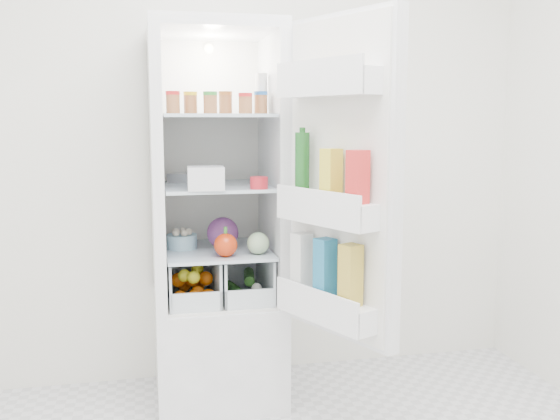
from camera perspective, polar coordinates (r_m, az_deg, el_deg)
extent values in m
cube|color=white|center=(3.29, -3.06, 7.16)|extent=(3.00, 0.02, 2.60)
cube|color=silver|center=(3.17, -5.68, -12.32)|extent=(0.60, 0.60, 0.50)
cube|color=silver|center=(3.00, -6.11, 16.13)|extent=(0.60, 0.60, 0.05)
cube|color=silver|center=(3.25, -6.48, 4.02)|extent=(0.60, 0.05, 1.25)
cube|color=silver|center=(2.96, -11.22, 3.51)|extent=(0.05, 0.60, 1.25)
cube|color=silver|center=(3.02, -0.73, 3.76)|extent=(0.05, 0.60, 1.25)
cube|color=white|center=(3.22, -6.42, 3.98)|extent=(0.50, 0.01, 1.25)
sphere|color=white|center=(3.20, -6.52, 14.44)|extent=(0.05, 0.05, 0.05)
cube|color=silver|center=(3.01, -5.76, -3.71)|extent=(0.49, 0.53, 0.01)
cube|color=silver|center=(2.96, -5.84, 2.17)|extent=(0.49, 0.53, 0.02)
cube|color=silver|center=(2.95, -5.94, 8.57)|extent=(0.49, 0.53, 0.02)
cylinder|color=#B21919|center=(2.80, -9.76, 9.54)|extent=(0.06, 0.06, 0.08)
cylinder|color=gold|center=(2.85, -8.18, 9.55)|extent=(0.06, 0.06, 0.08)
cylinder|color=#267226|center=(2.78, -6.39, 9.62)|extent=(0.06, 0.06, 0.08)
cylinder|color=brown|center=(2.89, -5.00, 9.58)|extent=(0.06, 0.06, 0.08)
cylinder|color=#B21919|center=(2.83, -3.19, 9.63)|extent=(0.06, 0.06, 0.08)
cylinder|color=#194C8C|center=(2.89, -1.76, 9.60)|extent=(0.06, 0.06, 0.08)
cylinder|color=white|center=(2.96, -1.72, 10.58)|extent=(0.07, 0.07, 0.19)
cube|color=silver|center=(2.76, -6.81, 2.92)|extent=(0.17, 0.17, 0.10)
cylinder|color=#B41B25|center=(2.77, -1.93, 2.50)|extent=(0.09, 0.09, 0.05)
cube|color=silver|center=(3.12, -8.39, 2.97)|extent=(0.21, 0.19, 0.04)
sphere|color=#4A1B50|center=(3.01, -5.26, -2.09)|extent=(0.15, 0.15, 0.15)
sphere|color=red|center=(2.83, -4.99, -3.21)|extent=(0.11, 0.11, 0.11)
cylinder|color=#97C9E2|center=(3.04, -8.98, -2.86)|extent=(0.16, 0.16, 0.07)
sphere|color=#96B487|center=(2.87, -2.01, -3.05)|extent=(0.10, 0.10, 0.10)
sphere|color=#F6600C|center=(2.92, -9.11, -7.96)|extent=(0.07, 0.07, 0.07)
sphere|color=#F6600C|center=(2.93, -7.83, -7.91)|extent=(0.07, 0.07, 0.07)
sphere|color=#F6600C|center=(2.93, -6.55, -7.86)|extent=(0.07, 0.07, 0.07)
sphere|color=#F6600C|center=(3.03, -9.27, -6.34)|extent=(0.07, 0.07, 0.07)
sphere|color=#F6600C|center=(3.03, -8.04, -6.29)|extent=(0.07, 0.07, 0.07)
sphere|color=#F6600C|center=(3.03, -6.81, -6.24)|extent=(0.07, 0.07, 0.07)
sphere|color=#F6600C|center=(3.16, -8.73, -6.75)|extent=(0.07, 0.07, 0.07)
sphere|color=#F6600C|center=(3.16, -7.46, -6.70)|extent=(0.07, 0.07, 0.07)
sphere|color=#F6600C|center=(2.99, -7.54, -7.58)|extent=(0.07, 0.07, 0.07)
sphere|color=yellow|center=(2.96, -8.74, -5.95)|extent=(0.06, 0.06, 0.06)
sphere|color=yellow|center=(3.07, -7.56, -5.41)|extent=(0.06, 0.06, 0.06)
sphere|color=yellow|center=(2.92, -7.90, -6.11)|extent=(0.06, 0.06, 0.06)
cylinder|color=#1D4918|center=(3.07, -4.16, -7.31)|extent=(0.09, 0.21, 0.05)
cylinder|color=#1D4918|center=(3.11, -2.84, -6.11)|extent=(0.08, 0.21, 0.05)
sphere|color=white|center=(2.96, -3.05, -7.88)|extent=(0.05, 0.05, 0.05)
sphere|color=white|center=(2.98, -2.16, -7.17)|extent=(0.05, 0.05, 0.05)
cube|color=silver|center=(2.53, 5.77, 2.86)|extent=(0.30, 0.57, 1.30)
cube|color=white|center=(2.50, 5.18, 2.81)|extent=(0.24, 0.51, 1.26)
cube|color=white|center=(2.46, 4.41, 11.47)|extent=(0.31, 0.50, 0.10)
cube|color=white|center=(2.49, 4.28, -0.12)|extent=(0.31, 0.50, 0.10)
cube|color=white|center=(2.57, 4.19, -8.96)|extent=(0.31, 0.50, 0.10)
sphere|color=#A87A4C|center=(2.38, 6.27, 13.02)|extent=(0.05, 0.05, 0.05)
sphere|color=#A87A4C|center=(2.43, 4.96, 12.92)|extent=(0.05, 0.05, 0.05)
sphere|color=#A87A4C|center=(2.50, 3.71, 12.81)|extent=(0.05, 0.05, 0.05)
sphere|color=#A87A4C|center=(2.56, 2.52, 12.71)|extent=(0.05, 0.05, 0.05)
cylinder|color=#17511C|center=(2.58, 2.04, 4.22)|extent=(0.06, 0.06, 0.26)
cube|color=yellow|center=(2.44, 4.68, 3.28)|extent=(0.09, 0.09, 0.20)
cube|color=red|center=(2.33, 7.12, 3.01)|extent=(0.09, 0.09, 0.20)
cube|color=white|center=(2.64, 2.00, -4.70)|extent=(0.09, 0.09, 0.24)
cube|color=teal|center=(2.53, 4.13, -5.30)|extent=(0.09, 0.09, 0.24)
cube|color=gold|center=(2.42, 6.46, -5.94)|extent=(0.09, 0.09, 0.24)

